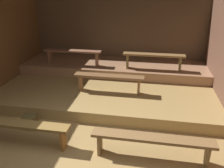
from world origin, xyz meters
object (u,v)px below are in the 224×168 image
at_px(bench_middle_left, 73,53).
at_px(wooden_crate_floor, 30,122).
at_px(bench_floor_left, 16,126).
at_px(bench_floor_right, 152,141).
at_px(bench_lower_center, 109,79).
at_px(bench_middle_right, 154,57).

bearing_deg(bench_middle_left, wooden_crate_floor, -92.08).
xyz_separation_m(bench_floor_left, bench_middle_left, (0.04, 3.04, 0.52)).
bearing_deg(bench_middle_left, bench_floor_left, -90.83).
distance_m(bench_floor_left, bench_middle_left, 3.08).
relative_size(bench_floor_left, wooden_crate_floor, 7.69).
bearing_deg(wooden_crate_floor, bench_floor_right, -11.72).
bearing_deg(bench_floor_right, bench_lower_center, 119.31).
xyz_separation_m(bench_floor_left, bench_floor_right, (2.40, 0.00, 0.00)).
xyz_separation_m(bench_middle_left, bench_middle_right, (2.31, 0.00, 0.00)).
bearing_deg(bench_floor_left, bench_floor_right, 0.00).
height_order(bench_floor_left, bench_middle_left, bench_middle_left).
relative_size(bench_floor_left, bench_middle_right, 1.19).
distance_m(bench_floor_left, wooden_crate_floor, 0.56).
bearing_deg(bench_middle_left, bench_middle_right, 0.00).
distance_m(bench_lower_center, bench_middle_right, 1.55).
distance_m(bench_floor_right, wooden_crate_floor, 2.51).
distance_m(bench_middle_right, wooden_crate_floor, 3.57).
relative_size(bench_floor_right, bench_middle_right, 1.19).
distance_m(bench_lower_center, wooden_crate_floor, 2.02).
height_order(bench_middle_left, wooden_crate_floor, bench_middle_left).
height_order(bench_floor_left, bench_middle_right, bench_middle_right).
bearing_deg(bench_lower_center, bench_middle_right, 47.49).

